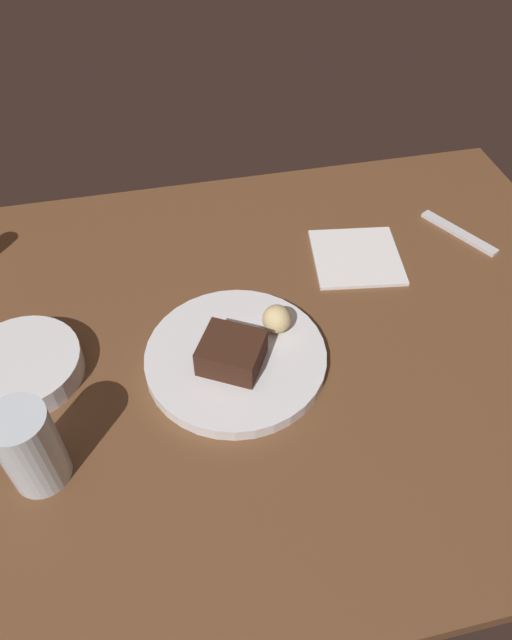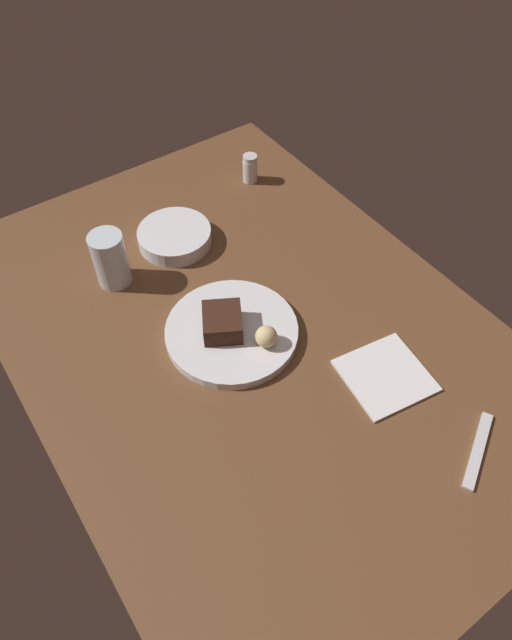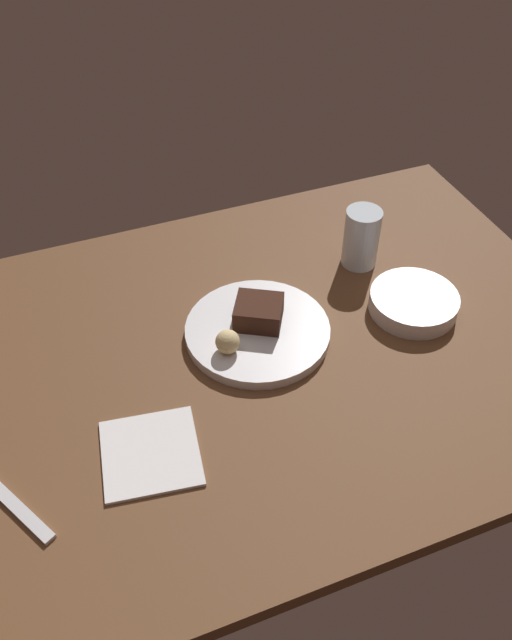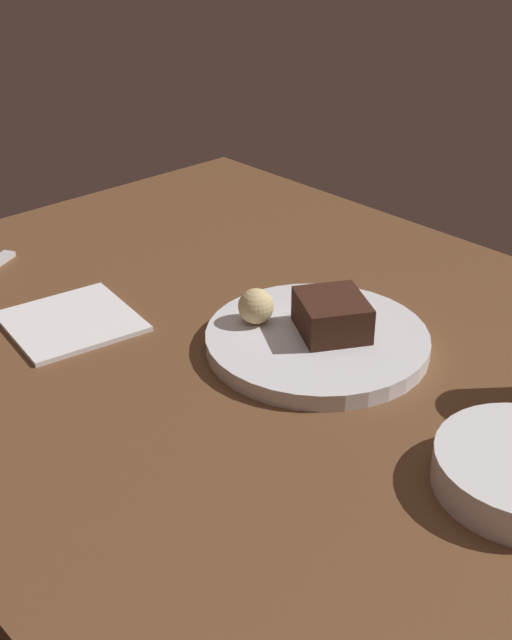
% 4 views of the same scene
% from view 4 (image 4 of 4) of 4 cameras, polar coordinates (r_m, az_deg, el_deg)
% --- Properties ---
extents(dining_table, '(1.20, 0.84, 0.03)m').
position_cam_4_polar(dining_table, '(0.93, 2.38, -3.24)').
color(dining_table, brown).
rests_on(dining_table, ground).
extents(dessert_plate, '(0.25, 0.25, 0.02)m').
position_cam_4_polar(dessert_plate, '(0.93, 4.28, -1.44)').
color(dessert_plate, silver).
rests_on(dessert_plate, dining_table).
extents(chocolate_cake_slice, '(0.11, 0.10, 0.04)m').
position_cam_4_polar(chocolate_cake_slice, '(0.92, 5.31, 0.35)').
color(chocolate_cake_slice, '#381E14').
rests_on(chocolate_cake_slice, dessert_plate).
extents(bread_roll, '(0.04, 0.04, 0.04)m').
position_cam_4_polar(bread_roll, '(0.94, -0.12, 0.93)').
color(bread_roll, '#DBC184').
rests_on(bread_roll, dessert_plate).
extents(folded_napkin, '(0.16, 0.16, 0.01)m').
position_cam_4_polar(folded_napkin, '(1.01, -12.77, -0.10)').
color(folded_napkin, white).
rests_on(folded_napkin, dining_table).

